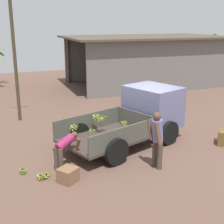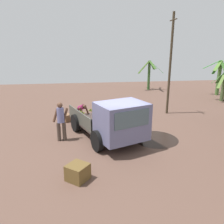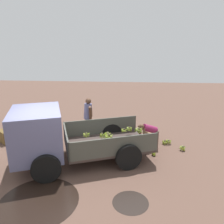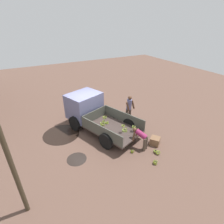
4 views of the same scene
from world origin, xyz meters
name	(u,v)px [view 2 (image 2 of 4)]	position (x,y,z in m)	size (l,w,h in m)	color
ground	(117,143)	(0.00, 0.00, 0.00)	(36.00, 36.00, 0.00)	brown
mud_patch_0	(139,123)	(-2.58, 1.68, 0.00)	(0.94, 0.94, 0.01)	black
mud_patch_1	(155,139)	(-0.22, 1.84, 0.00)	(2.06, 2.06, 0.01)	black
cargo_truck	(116,122)	(0.03, -0.05, 1.03)	(4.93, 3.40, 1.93)	#3F312E
utility_pole	(170,64)	(-4.17, 3.95, 3.11)	(0.91, 0.14, 6.05)	#403424
banana_palm_0	(219,76)	(-9.08, 10.62, 1.65)	(2.16, 2.51, 3.05)	#466B30
banana_palm_1	(224,86)	(-6.84, 9.61, 1.23)	(2.09, 1.84, 2.26)	#495B33
banana_palm_3	(149,74)	(-12.49, 5.33, 1.56)	(2.47, 2.59, 2.88)	#345A29
person_foreground_visitor	(61,120)	(-0.73, -2.41, 0.97)	(0.41, 0.73, 1.75)	#483A31
person_worker_loading	(82,110)	(-3.31, -1.48, 0.67)	(0.85, 0.76, 1.06)	#4C3E33
banana_bunch_on_ground_0	(74,117)	(-3.96, -1.92, 0.09)	(0.24, 0.25, 0.17)	#47402E
banana_bunch_on_ground_1	(92,119)	(-3.42, -0.91, 0.09)	(0.18, 0.18, 0.17)	brown
banana_bunch_on_ground_2	(83,113)	(-4.56, -1.40, 0.10)	(0.24, 0.25, 0.19)	#423C2B
banana_bunch_on_ground_3	(74,115)	(-4.11, -1.94, 0.12)	(0.25, 0.25, 0.19)	brown
wooden_crate_0	(67,118)	(-3.43, -2.33, 0.20)	(0.47, 0.47, 0.40)	brown
wooden_crate_1	(78,172)	(2.53, -1.68, 0.26)	(0.61, 0.61, 0.52)	brown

